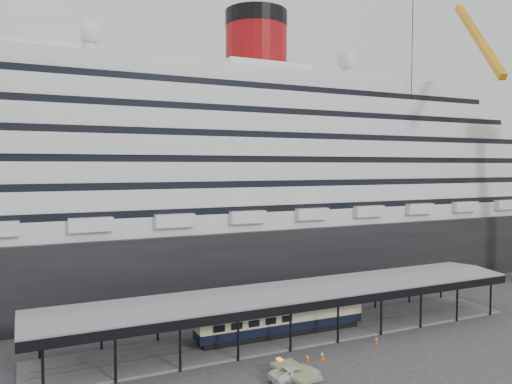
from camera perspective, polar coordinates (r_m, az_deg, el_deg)
ground at (r=53.89m, az=7.26°, el=-17.46°), size 200.00×200.00×0.00m
cruise_ship at (r=79.34m, az=-5.19°, el=2.65°), size 130.00×30.00×43.90m
platform_canopy at (r=57.19m, az=4.50°, el=-13.73°), size 56.00×9.18×5.30m
port_truck at (r=46.57m, az=4.51°, el=-19.94°), size 4.98×2.67×1.33m
pullman_carriage at (r=56.39m, az=2.93°, el=-13.97°), size 19.53×2.82×19.15m
traffic_cone_left at (r=51.42m, az=7.58°, el=-17.98°), size 0.57×0.57×0.84m
traffic_cone_mid at (r=50.85m, az=5.91°, el=-18.31°), size 0.39×0.39×0.69m
traffic_cone_right at (r=56.70m, az=13.59°, el=-16.08°), size 0.42×0.42×0.71m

